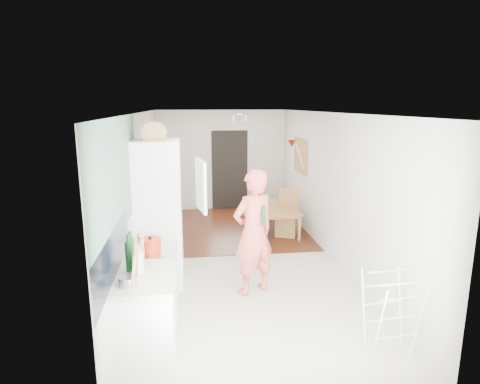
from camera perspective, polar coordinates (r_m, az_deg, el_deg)
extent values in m
cube|color=#BEB7A3|center=(7.03, -0.14, -9.63)|extent=(3.20, 7.00, 0.01)
cube|color=#4F2112|center=(8.76, -1.65, -5.08)|extent=(3.20, 3.30, 0.01)
cube|color=slate|center=(4.60, -16.96, 2.03)|extent=(0.02, 3.00, 1.30)
cube|color=black|center=(4.26, -17.50, -8.61)|extent=(0.02, 1.90, 0.50)
cube|color=black|center=(10.13, -1.47, 3.09)|extent=(0.90, 0.04, 2.00)
cube|color=white|center=(4.52, -13.17, -17.15)|extent=(0.60, 0.90, 0.86)
cube|color=silver|center=(4.32, -13.47, -11.82)|extent=(0.62, 0.92, 0.06)
cube|color=white|center=(5.18, -12.34, -12.98)|extent=(0.60, 0.60, 0.88)
cube|color=#B5B5B7|center=(5.00, -12.59, -8.21)|extent=(0.60, 0.60, 0.04)
cube|color=white|center=(5.91, -11.51, -3.16)|extent=(0.66, 0.66, 2.15)
cube|color=white|center=(5.50, -5.59, 0.95)|extent=(0.14, 0.56, 0.70)
cube|color=white|center=(5.79, -8.65, 1.45)|extent=(0.02, 0.52, 0.66)
cube|color=tan|center=(8.77, 8.62, 5.14)|extent=(0.03, 0.90, 0.70)
cube|color=#A5673C|center=(8.76, 8.53, 5.14)|extent=(0.00, 0.94, 0.74)
cone|color=maroon|center=(9.36, 7.34, 6.86)|extent=(0.18, 0.18, 0.16)
imported|color=#E05B51|center=(5.55, 1.94, -4.19)|extent=(0.91, 0.79, 2.11)
imported|color=#A5673C|center=(8.48, 4.99, -4.10)|extent=(0.75, 1.34, 0.47)
cube|color=slate|center=(8.17, 2.14, -2.42)|extent=(0.52, 0.52, 0.19)
cylinder|color=red|center=(4.93, -12.64, -7.35)|extent=(0.30, 0.30, 0.15)
cylinder|color=#B5B5B7|center=(4.10, -15.61, -12.10)|extent=(0.19, 0.19, 0.09)
cylinder|color=#16421D|center=(5.44, 3.37, -3.35)|extent=(0.06, 0.06, 0.26)
cylinder|color=#16421D|center=(4.39, -15.49, -8.84)|extent=(0.08, 0.08, 0.32)
cylinder|color=#16421D|center=(4.52, -15.22, -8.25)|extent=(0.08, 0.08, 0.31)
cylinder|color=silver|center=(4.33, -14.14, -9.72)|extent=(0.11, 0.11, 0.22)
cylinder|color=tan|center=(4.74, -13.93, -7.79)|extent=(0.06, 0.06, 0.22)
cylinder|color=tan|center=(4.70, -13.86, -7.82)|extent=(0.07, 0.07, 0.24)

